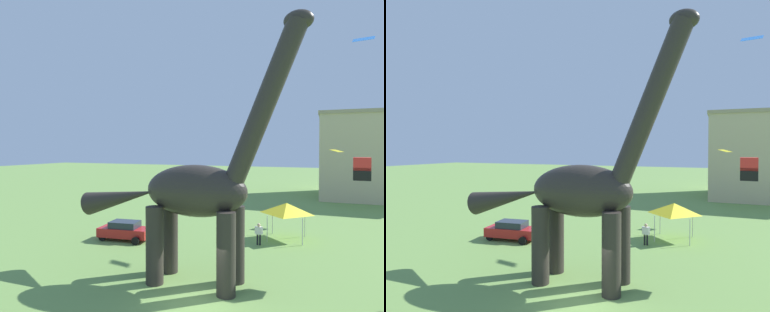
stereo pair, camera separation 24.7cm
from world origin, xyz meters
The scene contains 8 objects.
ground_plane centered at (0.00, 0.00, 0.00)m, with size 240.00×240.00×0.00m, color #6B9347.
dinosaur_sculpture centered at (-1.06, 2.45, 5.16)m, with size 13.65×2.89×14.26m.
parked_sedan_left centered at (-9.54, 8.32, 0.81)m, with size 4.39×2.30×1.55m.
person_watching_child centered at (0.86, 11.10, 1.02)m, with size 0.63×0.28×1.69m.
festival_canopy_tent centered at (2.66, 13.62, 2.54)m, with size 3.15×3.15×3.00m.
kite_high_right centered at (8.40, 16.27, 16.49)m, with size 1.79×1.36×0.56m.
kite_mid_left centered at (7.62, 6.75, 6.33)m, with size 0.96×0.96×1.31m.
kite_mid_center centered at (6.55, 21.71, 7.25)m, with size 1.44×1.59×0.25m.
Camera 2 is at (6.10, -14.67, 7.54)m, focal length 31.37 mm.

